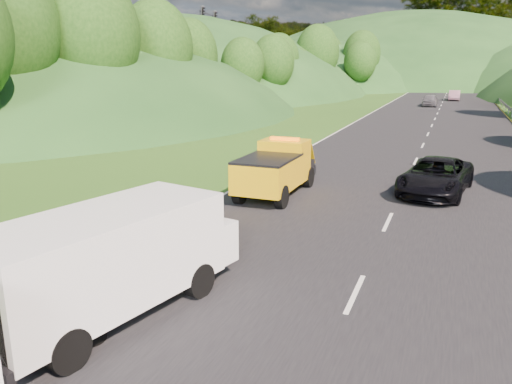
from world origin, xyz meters
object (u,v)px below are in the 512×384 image
at_px(woman, 178,228).
at_px(tow_truck, 277,168).
at_px(white_van, 111,257).
at_px(spare_tire, 89,340).
at_px(passing_suv, 434,194).
at_px(suitcase, 135,215).
at_px(worker, 87,329).
at_px(child, 215,247).

bearing_deg(woman, tow_truck, -35.63).
relative_size(white_van, spare_tire, 10.10).
height_order(spare_tire, passing_suv, passing_suv).
bearing_deg(suitcase, worker, -62.89).
relative_size(white_van, child, 7.30).
bearing_deg(tow_truck, suitcase, -121.66).
bearing_deg(worker, child, 92.60).
distance_m(worker, passing_suv, 15.70).
bearing_deg(passing_suv, suitcase, -131.99).
distance_m(tow_truck, passing_suv, 6.80).
bearing_deg(worker, white_van, 83.47).
relative_size(tow_truck, suitcase, 10.35).
xyz_separation_m(woman, suitcase, (-1.73, 0.01, 0.26)).
bearing_deg(worker, tow_truck, 96.32).
bearing_deg(woman, child, -140.57).
xyz_separation_m(white_van, woman, (-1.76, 5.73, -1.34)).
relative_size(white_van, passing_suv, 1.34).
xyz_separation_m(worker, suitcase, (-3.31, 6.48, 0.26)).
bearing_deg(tow_truck, spare_tire, -88.29).
xyz_separation_m(white_van, spare_tire, (0.15, -1.07, -1.34)).
relative_size(woman, worker, 0.75).
bearing_deg(child, worker, -85.14).
relative_size(worker, passing_suv, 0.36).
bearing_deg(suitcase, passing_suv, 39.94).
relative_size(worker, suitcase, 3.74).
height_order(worker, suitcase, worker).
xyz_separation_m(tow_truck, suitcase, (-3.33, -5.34, -0.87)).
distance_m(child, worker, 5.29).
bearing_deg(white_van, woman, 119.56).
distance_m(tow_truck, white_van, 11.09).
relative_size(child, suitcase, 1.88).
bearing_deg(tow_truck, white_van, -88.94).
bearing_deg(white_van, worker, -90.40).
relative_size(woman, spare_tire, 2.06).
bearing_deg(child, passing_suv, 66.11).
bearing_deg(spare_tire, suitcase, 118.10).
bearing_deg(white_van, suitcase, 133.75).
distance_m(tow_truck, suitcase, 6.35).
xyz_separation_m(tow_truck, passing_suv, (6.17, 2.61, -1.12)).
xyz_separation_m(child, spare_tire, (-0.03, -5.61, 0.00)).
bearing_deg(child, spare_tire, -81.64).
bearing_deg(spare_tire, tow_truck, 91.46).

